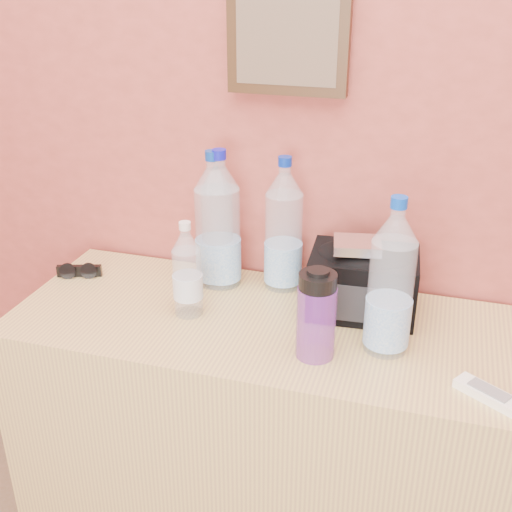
{
  "coord_description": "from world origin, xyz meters",
  "views": [
    {
      "loc": [
        0.29,
        0.41,
        1.59
      ],
      "look_at": [
        -0.1,
        1.71,
        0.95
      ],
      "focal_mm": 45.0,
      "sensor_mm": 36.0,
      "label": 1
    }
  ],
  "objects": [
    {
      "name": "nalgene_bottle",
      "position": [
        0.06,
        1.61,
        0.87
      ],
      "size": [
        0.09,
        0.09,
        0.21
      ],
      "rotation": [
        0.0,
        0.0,
        -0.4
      ],
      "color": "purple",
      "rests_on": "dresser"
    },
    {
      "name": "toiletry_bag",
      "position": [
        0.14,
        1.84,
        0.86
      ],
      "size": [
        0.27,
        0.21,
        0.18
      ],
      "primitive_type": null,
      "rotation": [
        0.0,
        0.0,
        0.07
      ],
      "color": "black",
      "rests_on": "dresser"
    },
    {
      "name": "ac_remote",
      "position": [
        0.44,
        1.56,
        0.78
      ],
      "size": [
        0.14,
        0.11,
        0.02
      ],
      "primitive_type": "cube",
      "rotation": [
        0.0,
        0.0,
        -0.57
      ],
      "color": "silver",
      "rests_on": "dresser"
    },
    {
      "name": "dresser",
      "position": [
        -0.1,
        1.72,
        0.38
      ],
      "size": [
        1.23,
        0.51,
        0.77
      ],
      "primitive_type": "cube",
      "color": "#A98556",
      "rests_on": "ground"
    },
    {
      "name": "pet_large_d",
      "position": [
        0.21,
        1.69,
        0.93
      ],
      "size": [
        0.1,
        0.1,
        0.37
      ],
      "rotation": [
        0.0,
        0.0,
        -0.15
      ],
      "color": "white",
      "rests_on": "dresser"
    },
    {
      "name": "pet_large_b",
      "position": [
        -0.25,
        1.89,
        0.94
      ],
      "size": [
        0.1,
        0.1,
        0.38
      ],
      "rotation": [
        0.0,
        0.0,
        0.29
      ],
      "color": "white",
      "rests_on": "dresser"
    },
    {
      "name": "pet_large_a",
      "position": [
        -0.27,
        1.88,
        0.93
      ],
      "size": [
        0.1,
        0.1,
        0.37
      ],
      "rotation": [
        0.0,
        0.0,
        -0.02
      ],
      "color": "silver",
      "rests_on": "dresser"
    },
    {
      "name": "foil_packet",
      "position": [
        0.12,
        1.82,
        0.96
      ],
      "size": [
        0.13,
        0.11,
        0.02
      ],
      "primitive_type": "cube",
      "rotation": [
        0.0,
        0.0,
        0.19
      ],
      "color": "silver",
      "rests_on": "toiletry_bag"
    },
    {
      "name": "pet_large_c",
      "position": [
        -0.09,
        1.92,
        0.93
      ],
      "size": [
        0.1,
        0.1,
        0.36
      ],
      "rotation": [
        0.0,
        0.0,
        0.19
      ],
      "color": "silver",
      "rests_on": "dresser"
    },
    {
      "name": "pet_small",
      "position": [
        -0.28,
        1.71,
        0.88
      ],
      "size": [
        0.07,
        0.07,
        0.25
      ],
      "rotation": [
        0.0,
        0.0,
        0.18
      ],
      "color": "silver",
      "rests_on": "dresser"
    },
    {
      "name": "picture_frame",
      "position": [
        -0.1,
        1.98,
        1.4
      ],
      "size": [
        0.3,
        0.03,
        0.25
      ],
      "primitive_type": null,
      "color": "#382311",
      "rests_on": "room_shell"
    },
    {
      "name": "sunglasses",
      "position": [
        -0.65,
        1.81,
        0.79
      ],
      "size": [
        0.13,
        0.08,
        0.03
      ],
      "primitive_type": null,
      "rotation": [
        0.0,
        0.0,
        0.32
      ],
      "color": "black",
      "rests_on": "dresser"
    }
  ]
}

